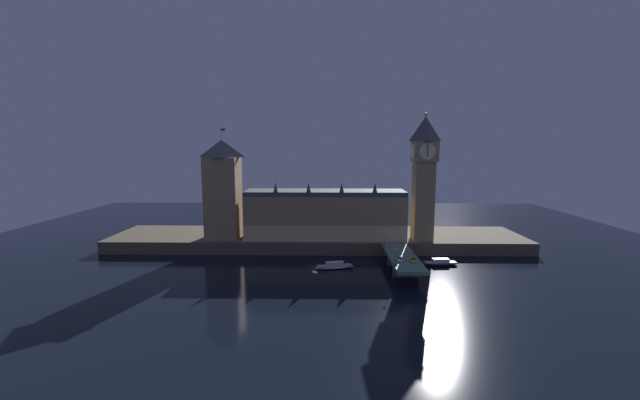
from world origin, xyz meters
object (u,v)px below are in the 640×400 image
at_px(clock_tower, 424,174).
at_px(pedestrian_mid_walk, 413,252).
at_px(boat_downstream, 440,263).
at_px(car_northbound_trail, 400,259).
at_px(car_southbound_lead, 413,260).
at_px(street_lamp_mid, 416,246).
at_px(street_lamp_near, 395,254).
at_px(boat_upstream, 335,266).
at_px(victoria_tower, 223,189).
at_px(street_lamp_far, 384,239).
at_px(pedestrian_near_rail, 396,263).

relative_size(clock_tower, pedestrian_mid_walk, 35.54).
bearing_deg(boat_downstream, car_northbound_trail, -142.78).
bearing_deg(car_southbound_lead, street_lamp_mid, 71.96).
height_order(car_southbound_lead, street_lamp_near, street_lamp_near).
xyz_separation_m(car_northbound_trail, pedestrian_mid_walk, (7.99, 10.59, 0.25)).
relative_size(street_lamp_near, boat_upstream, 0.41).
distance_m(clock_tower, boat_upstream, 66.45).
distance_m(victoria_tower, car_northbound_trail, 97.87).
height_order(victoria_tower, street_lamp_far, victoria_tower).
relative_size(pedestrian_near_rail, street_lamp_mid, 0.26).
xyz_separation_m(victoria_tower, car_northbound_trail, (84.24, -43.43, -24.44)).
xyz_separation_m(victoria_tower, pedestrian_mid_walk, (92.23, -32.85, -24.18)).
height_order(pedestrian_mid_walk, street_lamp_near, street_lamp_near).
xyz_separation_m(pedestrian_near_rail, street_lamp_mid, (11.06, 13.89, 3.23)).
xyz_separation_m(clock_tower, street_lamp_near, (-21.60, -46.11, -28.77)).
xyz_separation_m(car_southbound_lead, pedestrian_mid_walk, (2.66, 11.39, 0.25)).
xyz_separation_m(street_lamp_mid, boat_upstream, (-35.08, 2.25, -9.84)).
relative_size(victoria_tower, pedestrian_near_rail, 33.44).
distance_m(street_lamp_mid, boat_downstream, 18.46).
distance_m(pedestrian_near_rail, street_lamp_near, 3.73).
height_order(car_northbound_trail, boat_upstream, car_northbound_trail).
xyz_separation_m(clock_tower, car_southbound_lead, (-13.21, -40.80, -32.58)).
xyz_separation_m(car_northbound_trail, boat_downstream, (21.83, 16.58, -6.41)).
distance_m(car_northbound_trail, car_southbound_lead, 5.39).
bearing_deg(boat_upstream, clock_tower, 32.79).
bearing_deg(clock_tower, pedestrian_mid_walk, -109.73).
height_order(car_southbound_lead, street_lamp_mid, street_lamp_mid).
distance_m(victoria_tower, car_southbound_lead, 102.84).
bearing_deg(car_northbound_trail, clock_tower, 65.13).
distance_m(victoria_tower, boat_downstream, 113.67).
relative_size(street_lamp_mid, street_lamp_far, 1.09).
relative_size(clock_tower, pedestrian_near_rail, 37.55).
bearing_deg(car_northbound_trail, street_lamp_near, -116.63).
relative_size(street_lamp_near, street_lamp_far, 1.19).
distance_m(pedestrian_mid_walk, street_lamp_mid, 3.76).
xyz_separation_m(clock_tower, victoria_tower, (-102.78, 3.44, -8.14)).
distance_m(victoria_tower, pedestrian_near_rail, 98.05).
bearing_deg(street_lamp_near, street_lamp_far, 90.00).
bearing_deg(boat_upstream, street_lamp_far, 27.83).
xyz_separation_m(car_northbound_trail, car_southbound_lead, (5.33, -0.80, 0.00)).
distance_m(pedestrian_near_rail, boat_downstream, 33.48).
relative_size(victoria_tower, street_lamp_far, 9.41).
height_order(clock_tower, pedestrian_mid_walk, clock_tower).
xyz_separation_m(clock_tower, street_lamp_far, (-21.60, -16.67, -29.49)).
distance_m(pedestrian_mid_walk, boat_downstream, 16.48).
bearing_deg(victoria_tower, car_northbound_trail, -27.27).
bearing_deg(street_lamp_near, clock_tower, 64.89).
height_order(car_northbound_trail, car_southbound_lead, car_southbound_lead).
distance_m(clock_tower, street_lamp_mid, 44.03).
height_order(street_lamp_near, boat_downstream, street_lamp_near).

